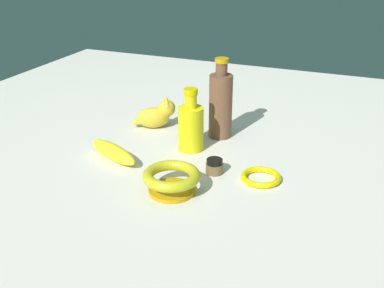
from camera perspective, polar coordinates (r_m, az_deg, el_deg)
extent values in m
plane|color=silver|center=(1.28, 0.00, -1.89)|extent=(2.00, 2.00, 0.00)
cylinder|color=brown|center=(1.40, 3.43, 4.50)|extent=(0.07, 0.07, 0.19)
cylinder|color=brown|center=(1.36, 3.55, 8.94)|extent=(0.03, 0.03, 0.04)
cylinder|color=#C2960A|center=(1.36, 3.58, 9.94)|extent=(0.04, 0.04, 0.01)
ellipsoid|color=yellow|center=(1.29, -9.39, -0.95)|extent=(0.19, 0.12, 0.04)
cylinder|color=brown|center=(1.21, 2.70, -2.91)|extent=(0.04, 0.04, 0.03)
cylinder|color=#DCC705|center=(1.20, 2.71, -2.44)|extent=(0.04, 0.04, 0.00)
cylinder|color=black|center=(1.20, 2.71, -2.11)|extent=(0.04, 0.04, 0.01)
cylinder|color=#CE930F|center=(1.13, -2.43, -5.54)|extent=(0.11, 0.11, 0.01)
torus|color=gold|center=(1.11, -2.47, -3.82)|extent=(0.14, 0.14, 0.03)
torus|color=yellow|center=(1.19, 8.25, -3.95)|extent=(0.10, 0.10, 0.01)
ellipsoid|color=gold|center=(1.48, -4.66, 3.16)|extent=(0.12, 0.10, 0.06)
sphere|color=gold|center=(1.48, -3.03, 4.28)|extent=(0.05, 0.05, 0.05)
cone|color=gold|center=(1.48, -3.08, 5.29)|extent=(0.02, 0.02, 0.02)
cone|color=gold|center=(1.45, -3.02, 4.92)|extent=(0.02, 0.02, 0.02)
ellipsoid|color=gold|center=(1.49, -6.38, 2.63)|extent=(0.05, 0.04, 0.02)
cylinder|color=yellow|center=(1.32, -0.14, 1.83)|extent=(0.07, 0.07, 0.12)
cylinder|color=yellow|center=(1.29, -0.15, 5.16)|extent=(0.03, 0.03, 0.04)
cylinder|color=#D7C604|center=(1.28, -0.15, 6.29)|extent=(0.04, 0.04, 0.02)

